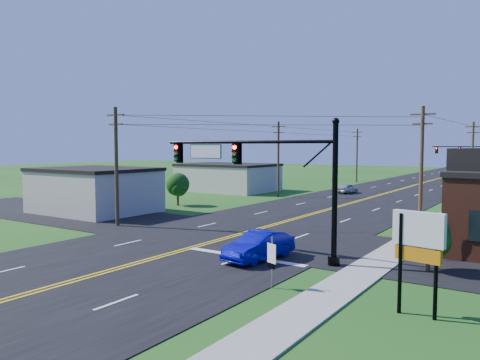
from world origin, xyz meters
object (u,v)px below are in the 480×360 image
Objects in this scene: route_sign at (272,258)px; signal_mast_main at (259,170)px; signal_mast_far at (465,155)px; blue_car at (259,246)px; stop_sign at (439,229)px.

signal_mast_main is at bearing 148.15° from route_sign.
route_sign is at bearing -87.32° from signal_mast_far.
signal_mast_far reaches higher than blue_car.
signal_mast_main is 7.11m from route_sign.
route_sign is at bearing -53.45° from signal_mast_main.
blue_car is 4.97m from route_sign.
stop_sign is (4.96, 9.10, 0.38)m from route_sign.
signal_mast_far is 2.44× the size of blue_car.
signal_mast_main is 1.03× the size of signal_mast_far.
signal_mast_far is (0.10, 72.00, -0.20)m from signal_mast_main.
route_sign is (3.02, -3.90, 0.56)m from blue_car.
stop_sign reaches higher than route_sign.
blue_car is (0.58, -73.10, -3.80)m from signal_mast_far.
blue_car is 9.57m from stop_sign.
stop_sign is at bearing -82.81° from signal_mast_far.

